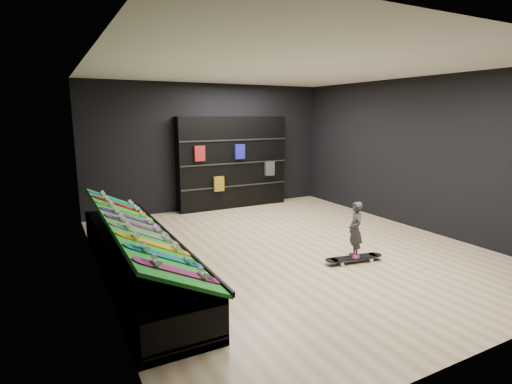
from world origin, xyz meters
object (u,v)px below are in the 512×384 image
display_rack (136,259)px  back_shelving (232,162)px  child (355,241)px  floor_skateboard (354,259)px

display_rack → back_shelving: bearing=47.4°
display_rack → child: bearing=-18.9°
child → display_rack: bearing=-86.1°
floor_skateboard → child: size_ratio=1.86×
display_rack → back_shelving: 4.59m
back_shelving → floor_skateboard: (0.06, -4.39, -1.06)m
display_rack → floor_skateboard: bearing=-18.9°
floor_skateboard → child: bearing=0.0°
display_rack → back_shelving: back_shelving is taller
back_shelving → floor_skateboard: 4.51m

